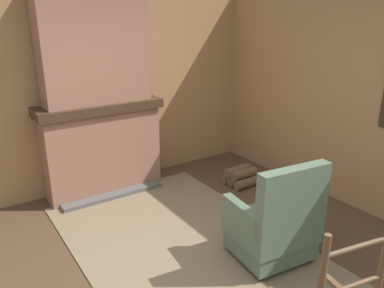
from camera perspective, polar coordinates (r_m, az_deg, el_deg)
The scene contains 10 objects.
ground_plane at distance 3.62m, azimuth 0.47°, elevation -19.35°, with size 14.00×14.00×0.00m, color #4C3523.
wood_panel_wall_left at distance 5.10m, azimuth -15.14°, elevation 7.71°, with size 0.06×5.34×2.62m.
wood_panel_wall_back at distance 4.73m, azimuth 25.53°, elevation 5.80°, with size 5.34×0.09×2.62m.
fireplace_hearth at distance 5.04m, azimuth -13.47°, elevation -0.61°, with size 0.64×1.59×1.21m.
chimney_breast at distance 4.79m, azimuth -14.75°, elevation 14.28°, with size 0.38×1.31×1.39m.
area_rug at distance 3.87m, azimuth 0.59°, elevation -16.43°, with size 3.56×2.04×0.01m.
armchair at distance 3.69m, azimuth 12.43°, elevation -12.10°, with size 0.73×0.79×1.04m.
firewood_stack at distance 5.31m, azimuth 7.36°, elevation -4.94°, with size 0.40×0.39×0.25m.
oil_lamp_vase at distance 4.82m, azimuth -17.47°, elevation 6.84°, with size 0.10×0.10×0.27m.
storage_case at distance 5.10m, azimuth -8.88°, elevation 7.93°, with size 0.15×0.27×0.16m.
Camera 1 is at (2.34, -1.62, 2.25)m, focal length 35.00 mm.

